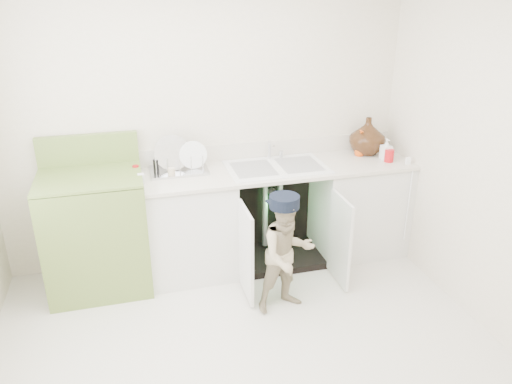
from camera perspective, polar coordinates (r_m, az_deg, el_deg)
ground at (r=3.61m, az=-0.67°, el=-18.20°), size 3.50×3.50×0.00m
room_shell at (r=2.94m, az=-0.78°, el=0.47°), size 6.00×5.50×1.26m
counter_run at (r=4.46m, az=2.60°, el=-2.19°), size 2.44×1.02×1.24m
avocado_stove at (r=4.25m, az=-17.77°, el=-4.21°), size 0.80×0.65×1.24m
repair_worker at (r=3.80m, az=3.58°, el=-6.99°), size 0.51×0.60×0.95m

